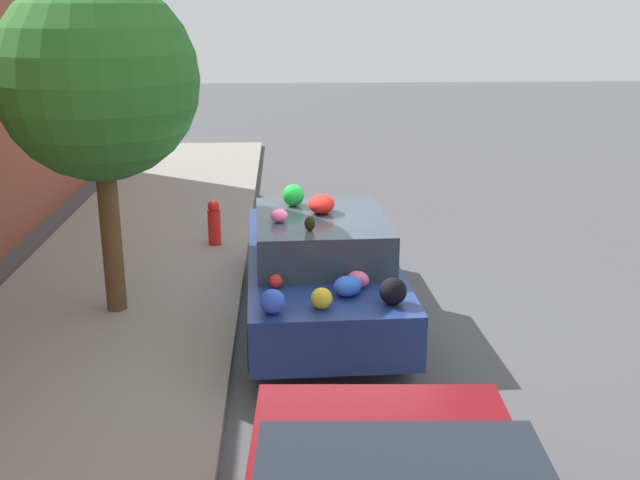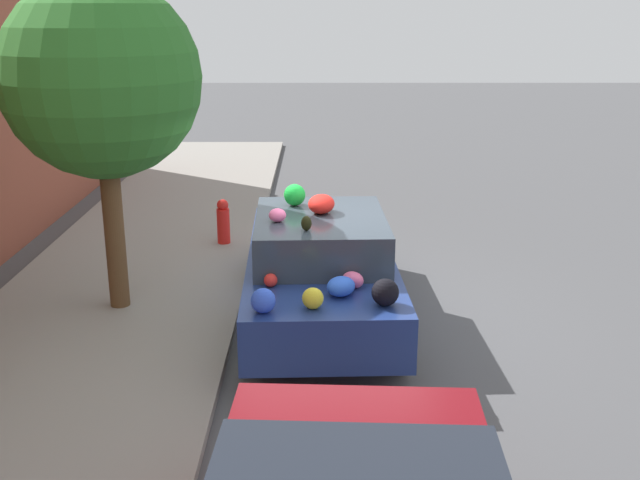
# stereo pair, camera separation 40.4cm
# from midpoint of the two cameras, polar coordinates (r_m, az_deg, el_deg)

# --- Properties ---
(ground_plane) EXTENTS (60.00, 60.00, 0.00)m
(ground_plane) POSITION_cam_midpoint_polar(r_m,az_deg,el_deg) (9.17, -0.61, -6.04)
(ground_plane) COLOR #4C4C4F
(sidewalk_curb) EXTENTS (24.00, 3.20, 0.10)m
(sidewalk_curb) POSITION_cam_midpoint_polar(r_m,az_deg,el_deg) (9.45, -17.29, -5.81)
(sidewalk_curb) COLOR gray
(sidewalk_curb) RESTS_ON ground
(street_tree) EXTENTS (2.29, 2.29, 3.91)m
(street_tree) POSITION_cam_midpoint_polar(r_m,az_deg,el_deg) (8.96, -17.85, 11.47)
(street_tree) COLOR brown
(street_tree) RESTS_ON sidewalk_curb
(fire_hydrant) EXTENTS (0.20, 0.20, 0.70)m
(fire_hydrant) POSITION_cam_midpoint_polar(r_m,az_deg,el_deg) (11.71, -9.05, 1.29)
(fire_hydrant) COLOR red
(fire_hydrant) RESTS_ON sidewalk_curb
(art_car) EXTENTS (4.17, 1.83, 1.61)m
(art_car) POSITION_cam_midpoint_polar(r_m,az_deg,el_deg) (8.87, -1.29, -1.97)
(art_car) COLOR navy
(art_car) RESTS_ON ground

